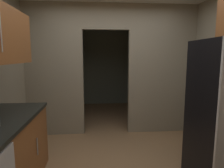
# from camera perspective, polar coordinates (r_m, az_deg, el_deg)

# --- Properties ---
(kitchen_partition) EXTENTS (3.37, 0.12, 2.58)m
(kitchen_partition) POSITION_cam_1_polar(r_m,az_deg,el_deg) (3.93, 0.43, 4.97)
(kitchen_partition) COLOR gray
(kitchen_partition) RESTS_ON ground
(adjoining_room_shell) EXTENTS (3.37, 2.56, 2.58)m
(adjoining_room_shell) POSITION_cam_1_polar(r_m,az_deg,el_deg) (5.68, -1.46, 5.29)
(adjoining_room_shell) COLOR gray
(adjoining_room_shell) RESTS_ON ground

